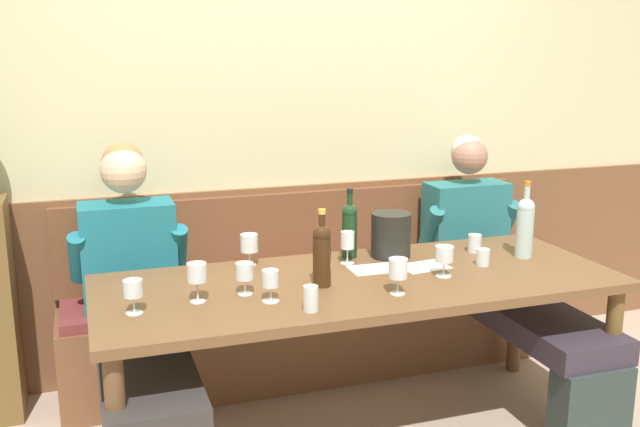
{
  "coord_description": "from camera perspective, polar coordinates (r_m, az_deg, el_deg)",
  "views": [
    {
      "loc": [
        -1.09,
        -2.55,
        1.68
      ],
      "look_at": [
        -0.08,
        0.45,
        0.95
      ],
      "focal_mm": 40.47,
      "sensor_mm": 36.0,
      "label": 1
    }
  ],
  "objects": [
    {
      "name": "room_wall_back",
      "position": [
        3.81,
        -2.05,
        8.75
      ],
      "size": [
        6.8,
        0.08,
        2.8
      ],
      "primitive_type": "cube",
      "color": "beige",
      "rests_on": "ground"
    },
    {
      "name": "wood_wainscot_panel",
      "position": [
        3.93,
        -1.71,
        -4.73
      ],
      "size": [
        6.8,
        0.03,
        0.97
      ],
      "primitive_type": "cube",
      "color": "brown",
      "rests_on": "ground"
    },
    {
      "name": "wall_bench",
      "position": [
        3.81,
        -0.75,
        -8.56
      ],
      "size": [
        2.5,
        0.42,
        0.94
      ],
      "color": "brown",
      "rests_on": "ground"
    },
    {
      "name": "dining_table",
      "position": [
        3.08,
        3.15,
        -6.49
      ],
      "size": [
        2.2,
        0.85,
        0.73
      ],
      "color": "brown",
      "rests_on": "ground"
    },
    {
      "name": "person_center_right_seat",
      "position": [
        3.2,
        -14.33,
        -6.85
      ],
      "size": [
        0.53,
        1.28,
        1.26
      ],
      "color": "#242930",
      "rests_on": "ground"
    },
    {
      "name": "person_right_seat",
      "position": [
        3.74,
        14.17,
        -4.43
      ],
      "size": [
        0.54,
        1.26,
        1.23
      ],
      "color": "#2A3634",
      "rests_on": "ground"
    },
    {
      "name": "ice_bucket",
      "position": [
        3.36,
        5.63,
        -1.7
      ],
      "size": [
        0.19,
        0.19,
        0.21
      ],
      "primitive_type": "cylinder",
      "color": "black",
      "rests_on": "dining_table"
    },
    {
      "name": "wine_bottle_clear_water",
      "position": [
        2.92,
        0.15,
        -3.14
      ],
      "size": [
        0.08,
        0.08,
        0.32
      ],
      "color": "#3B220F",
      "rests_on": "dining_table"
    },
    {
      "name": "wine_bottle_green_tall",
      "position": [
        3.33,
        2.35,
        -1.15
      ],
      "size": [
        0.07,
        0.07,
        0.32
      ],
      "color": "#19381C",
      "rests_on": "dining_table"
    },
    {
      "name": "wine_bottle_amber_mid",
      "position": [
        3.46,
        15.91,
        -0.91
      ],
      "size": [
        0.08,
        0.08,
        0.36
      ],
      "color": "#ACC6C4",
      "rests_on": "dining_table"
    },
    {
      "name": "wine_glass_center_rear",
      "position": [
        2.76,
        -3.94,
        -5.3
      ],
      "size": [
        0.07,
        0.07,
        0.13
      ],
      "color": "silver",
      "rests_on": "dining_table"
    },
    {
      "name": "wine_glass_center_front",
      "position": [
        3.22,
        -5.62,
        -2.46
      ],
      "size": [
        0.08,
        0.08,
        0.14
      ],
      "color": "silver",
      "rests_on": "dining_table"
    },
    {
      "name": "wine_glass_near_bucket",
      "position": [
        2.85,
        6.19,
        -4.48
      ],
      "size": [
        0.08,
        0.08,
        0.15
      ],
      "color": "silver",
      "rests_on": "dining_table"
    },
    {
      "name": "wine_glass_mid_right",
      "position": [
        2.79,
        -9.71,
        -4.77
      ],
      "size": [
        0.08,
        0.08,
        0.15
      ],
      "color": "silver",
      "rests_on": "dining_table"
    },
    {
      "name": "wine_glass_right_end",
      "position": [
        2.72,
        -14.57,
        -5.89
      ],
      "size": [
        0.07,
        0.07,
        0.13
      ],
      "color": "silver",
      "rests_on": "dining_table"
    },
    {
      "name": "wine_glass_by_bottle",
      "position": [
        3.1,
        9.8,
        -3.3
      ],
      "size": [
        0.08,
        0.08,
        0.13
      ],
      "color": "silver",
      "rests_on": "dining_table"
    },
    {
      "name": "wine_glass_left_end",
      "position": [
        2.85,
        -5.98,
        -4.63
      ],
      "size": [
        0.07,
        0.07,
        0.13
      ],
      "color": "silver",
      "rests_on": "dining_table"
    },
    {
      "name": "wine_glass_mid_left",
      "position": [
        3.24,
        2.18,
        -2.27
      ],
      "size": [
        0.06,
        0.06,
        0.15
      ],
      "color": "silver",
      "rests_on": "dining_table"
    },
    {
      "name": "water_tumbler_center",
      "position": [
        3.51,
        12.12,
        -2.32
      ],
      "size": [
        0.06,
        0.06,
        0.09
      ],
      "primitive_type": "cylinder",
      "color": "silver",
      "rests_on": "dining_table"
    },
    {
      "name": "water_tumbler_left",
      "position": [
        2.68,
        -0.74,
        -6.74
      ],
      "size": [
        0.06,
        0.06,
        0.1
      ],
      "primitive_type": "cylinder",
      "color": "silver",
      "rests_on": "dining_table"
    },
    {
      "name": "water_tumbler_right",
      "position": [
        3.3,
        12.76,
        -3.39
      ],
      "size": [
        0.06,
        0.06,
        0.08
      ],
      "primitive_type": "cylinder",
      "color": "silver",
      "rests_on": "dining_table"
    },
    {
      "name": "tasting_sheet_left_guest",
      "position": [
        3.25,
        8.21,
        -4.17
      ],
      "size": [
        0.23,
        0.17,
        0.0
      ],
      "primitive_type": "cube",
      "rotation": [
        0.0,
        0.0,
        0.11
      ],
      "color": "white",
      "rests_on": "dining_table"
    },
    {
      "name": "tasting_sheet_right_guest",
      "position": [
        3.19,
        4.28,
        -4.4
      ],
      "size": [
        0.21,
        0.15,
        0.0
      ],
      "primitive_type": "cube",
      "rotation": [
        0.0,
        0.0,
        -0.02
      ],
      "color": "white",
      "rests_on": "dining_table"
    }
  ]
}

